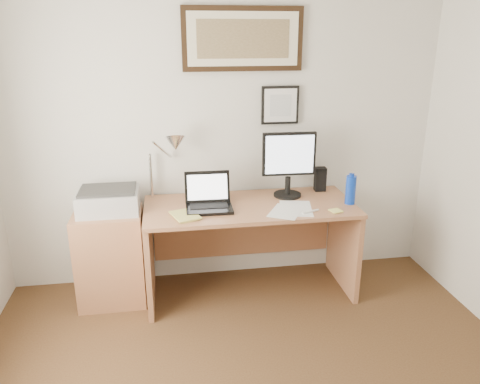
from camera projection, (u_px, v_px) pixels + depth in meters
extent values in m
cube|color=silver|center=(224.00, 131.00, 3.73)|extent=(3.50, 0.02, 2.50)
cube|color=#97603F|center=(111.00, 257.00, 3.58)|extent=(0.50, 0.40, 0.73)
cylinder|color=#0D36B5|center=(351.00, 190.00, 3.56)|extent=(0.08, 0.08, 0.22)
cylinder|color=#0D36B5|center=(352.00, 175.00, 3.52)|extent=(0.04, 0.04, 0.02)
cube|color=black|center=(320.00, 179.00, 3.86)|extent=(0.09, 0.08, 0.20)
cube|color=silver|center=(296.00, 208.00, 3.49)|extent=(0.29, 0.37, 0.00)
cube|color=silver|center=(286.00, 212.00, 3.42)|extent=(0.33, 0.36, 0.00)
cube|color=#EDE870|center=(336.00, 211.00, 3.43)|extent=(0.10, 0.10, 0.01)
cylinder|color=white|center=(311.00, 212.00, 3.41)|extent=(0.14, 0.06, 0.02)
imported|color=#C6BF5D|center=(174.00, 218.00, 3.29)|extent=(0.23, 0.27, 0.02)
cube|color=#97603F|center=(250.00, 207.00, 3.57)|extent=(1.60, 0.70, 0.03)
cube|color=#97603F|center=(150.00, 258.00, 3.58)|extent=(0.04, 0.65, 0.72)
cube|color=#97603F|center=(344.00, 244.00, 3.81)|extent=(0.04, 0.65, 0.72)
cube|color=#97603F|center=(243.00, 224.00, 3.97)|extent=(1.50, 0.03, 0.55)
cube|color=black|center=(209.00, 209.00, 3.45)|extent=(0.34, 0.25, 0.02)
cube|color=black|center=(209.00, 206.00, 3.48)|extent=(0.28, 0.14, 0.00)
cube|color=black|center=(207.00, 187.00, 3.54)|extent=(0.34, 0.08, 0.23)
cube|color=white|center=(207.00, 187.00, 3.53)|extent=(0.30, 0.06, 0.18)
cylinder|color=black|center=(287.00, 195.00, 3.76)|extent=(0.22, 0.22, 0.02)
cylinder|color=black|center=(288.00, 185.00, 3.73)|extent=(0.04, 0.04, 0.14)
cube|color=black|center=(289.00, 154.00, 3.64)|extent=(0.42, 0.05, 0.34)
cube|color=white|center=(290.00, 155.00, 3.62)|extent=(0.38, 0.02, 0.30)
cube|color=#A4A4A7|center=(109.00, 201.00, 3.47)|extent=(0.44, 0.34, 0.16)
cube|color=#2E2E2E|center=(108.00, 190.00, 3.44)|extent=(0.40, 0.30, 0.02)
cylinder|color=silver|center=(151.00, 176.00, 3.67)|extent=(0.02, 0.02, 0.36)
cylinder|color=silver|center=(162.00, 150.00, 3.56)|extent=(0.15, 0.23, 0.19)
cone|color=silver|center=(175.00, 143.00, 3.50)|extent=(0.16, 0.18, 0.15)
cube|color=black|center=(243.00, 39.00, 3.50)|extent=(0.92, 0.03, 0.47)
cube|color=beige|center=(243.00, 39.00, 3.48)|extent=(0.84, 0.01, 0.39)
cube|color=brown|center=(243.00, 39.00, 3.48)|extent=(0.70, 0.00, 0.28)
cube|color=black|center=(280.00, 105.00, 3.71)|extent=(0.30, 0.02, 0.30)
cube|color=white|center=(280.00, 105.00, 3.69)|extent=(0.26, 0.00, 0.26)
cube|color=#B4B9BF|center=(281.00, 105.00, 3.69)|extent=(0.17, 0.00, 0.17)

